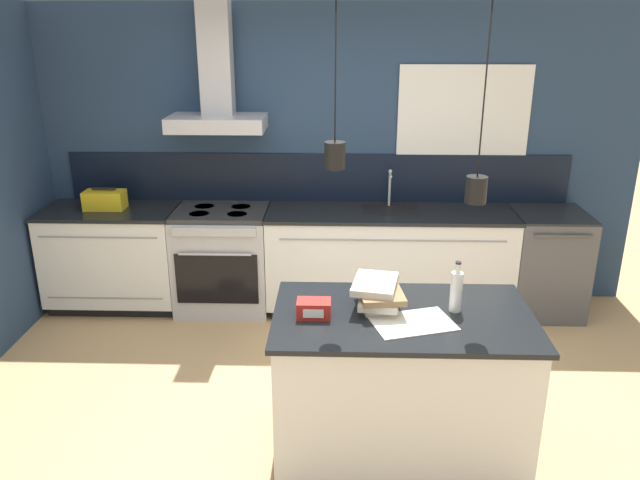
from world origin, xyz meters
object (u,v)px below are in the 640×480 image
book_stack (378,294)px  yellow_toolbox (105,200)px  red_supply_box (314,309)px  dishwasher (545,263)px  bottle_on_island (456,291)px  oven_range (223,259)px

book_stack → yellow_toolbox: yellow_toolbox is taller
book_stack → red_supply_box: 0.38m
dishwasher → bottle_on_island: bearing=-121.1°
bottle_on_island → yellow_toolbox: size_ratio=0.87×
dishwasher → red_supply_box: size_ratio=4.86×
oven_range → red_supply_box: bearing=-66.0°
oven_range → book_stack: (1.24, -1.86, 0.54)m
book_stack → yellow_toolbox: 2.91m
red_supply_box → yellow_toolbox: (-1.88, 1.99, 0.03)m
red_supply_box → book_stack: bearing=19.6°
bottle_on_island → red_supply_box: (-0.79, -0.10, -0.08)m
dishwasher → red_supply_box: (-1.93, -1.99, 0.50)m
bottle_on_island → yellow_toolbox: (-2.67, 1.89, -0.04)m
oven_range → red_supply_box: red_supply_box is taller
bottle_on_island → yellow_toolbox: bottle_on_island is taller
dishwasher → yellow_toolbox: (-3.81, 0.00, 0.54)m
bottle_on_island → red_supply_box: size_ratio=1.59×
dishwasher → bottle_on_island: size_ratio=3.06×
oven_range → dishwasher: (2.82, 0.00, 0.00)m
bottle_on_island → red_supply_box: bottle_on_island is taller
red_supply_box → dishwasher: bearing=45.8°
red_supply_box → bottle_on_island: bearing=7.0°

